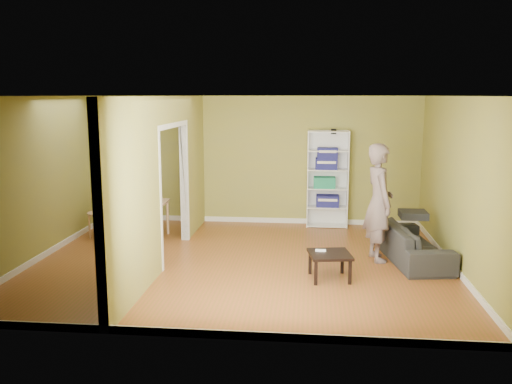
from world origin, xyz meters
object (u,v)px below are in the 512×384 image
sofa (413,238)px  coffee_table (330,257)px  chair_left (99,212)px  dining_table (136,206)px  chair_far (146,208)px  chair_near (124,218)px  bookshelf (327,179)px  person (379,192)px

sofa → coffee_table: sofa is taller
chair_left → dining_table: bearing=81.3°
dining_table → chair_far: size_ratio=1.24×
coffee_table → chair_near: bearing=160.0°
chair_left → sofa: bearing=74.1°
dining_table → chair_near: size_ratio=1.04×
bookshelf → chair_left: bearing=-163.0°
coffee_table → chair_far: bearing=143.7°
person → chair_near: bearing=74.7°
person → chair_far: size_ratio=2.49×
bookshelf → dining_table: 3.78m
sofa → dining_table: 4.91m
bookshelf → coffee_table: bearing=-90.9°
sofa → chair_far: size_ratio=2.17×
sofa → chair_left: size_ratio=2.04×
person → dining_table: person is taller
chair_left → chair_near: (0.73, -0.70, 0.05)m
coffee_table → dining_table: 3.99m
chair_far → chair_left: bearing=22.2°
chair_near → person: bearing=12.4°
person → bookshelf: (-0.74, 2.24, -0.14)m
bookshelf → chair_near: (-3.51, -2.00, -0.44)m
dining_table → chair_left: size_ratio=1.16×
bookshelf → dining_table: bookshelf is taller
person → chair_left: size_ratio=2.33×
bookshelf → sofa: bearing=-59.6°
chair_near → bookshelf: bearing=45.3°
person → chair_near: person is taller
person → dining_table: size_ratio=2.01×
sofa → person: size_ratio=0.87×
sofa → coffee_table: 1.71m
chair_far → chair_near: bearing=73.2°
bookshelf → chair_left: 4.47m
bookshelf → chair_far: 3.64m
sofa → coffee_table: size_ratio=3.33×
chair_far → sofa: bearing=145.1°
sofa → bookshelf: 2.64m
dining_table → chair_left: (-0.72, 0.03, -0.14)m
bookshelf → coffee_table: size_ratio=3.33×
dining_table → chair_far: chair_far is taller
person → chair_near: size_ratio=2.09×
dining_table → chair_near: bearing=-89.2°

